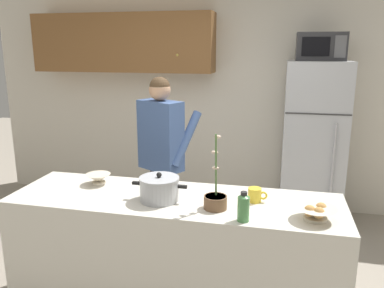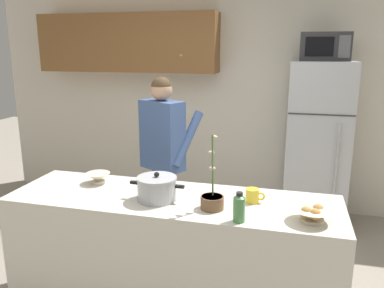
{
  "view_description": "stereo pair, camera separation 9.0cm",
  "coord_description": "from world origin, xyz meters",
  "px_view_note": "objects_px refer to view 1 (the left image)",
  "views": [
    {
      "loc": [
        0.68,
        -2.43,
        1.93
      ],
      "look_at": [
        0.0,
        0.55,
        1.17
      ],
      "focal_mm": 36.45,
      "sensor_mm": 36.0,
      "label": 1
    },
    {
      "loc": [
        0.77,
        -2.41,
        1.93
      ],
      "look_at": [
        0.0,
        0.55,
        1.17
      ],
      "focal_mm": 36.45,
      "sensor_mm": 36.0,
      "label": 2
    }
  ],
  "objects_px": {
    "empty_bowl": "(98,178)",
    "potted_orchid": "(215,199)",
    "microwave": "(321,47)",
    "cooking_pot": "(159,189)",
    "coffee_mug": "(255,195)",
    "bottle_near_edge": "(243,207)",
    "bread_bowl": "(316,212)",
    "person_near_pot": "(162,145)",
    "refrigerator": "(313,145)"
  },
  "relations": [
    {
      "from": "coffee_mug",
      "to": "refrigerator",
      "type": "bearing_deg",
      "value": 74.49
    },
    {
      "from": "bread_bowl",
      "to": "potted_orchid",
      "type": "distance_m",
      "value": 0.62
    },
    {
      "from": "refrigerator",
      "to": "bottle_near_edge",
      "type": "xyz_separation_m",
      "value": [
        -0.55,
        -2.12,
        0.11
      ]
    },
    {
      "from": "bottle_near_edge",
      "to": "microwave",
      "type": "bearing_deg",
      "value": 75.38
    },
    {
      "from": "cooking_pot",
      "to": "potted_orchid",
      "type": "distance_m",
      "value": 0.4
    },
    {
      "from": "empty_bowl",
      "to": "potted_orchid",
      "type": "xyz_separation_m",
      "value": [
        0.94,
        -0.26,
        0.02
      ]
    },
    {
      "from": "coffee_mug",
      "to": "bottle_near_edge",
      "type": "relative_size",
      "value": 0.71
    },
    {
      "from": "person_near_pot",
      "to": "potted_orchid",
      "type": "relative_size",
      "value": 3.39
    },
    {
      "from": "bread_bowl",
      "to": "bottle_near_edge",
      "type": "relative_size",
      "value": 1.36
    },
    {
      "from": "cooking_pot",
      "to": "potted_orchid",
      "type": "relative_size",
      "value": 0.77
    },
    {
      "from": "microwave",
      "to": "bottle_near_edge",
      "type": "relative_size",
      "value": 2.59
    },
    {
      "from": "bottle_near_edge",
      "to": "potted_orchid",
      "type": "height_order",
      "value": "potted_orchid"
    },
    {
      "from": "coffee_mug",
      "to": "empty_bowl",
      "type": "height_order",
      "value": "coffee_mug"
    },
    {
      "from": "cooking_pot",
      "to": "coffee_mug",
      "type": "distance_m",
      "value": 0.65
    },
    {
      "from": "refrigerator",
      "to": "empty_bowl",
      "type": "bearing_deg",
      "value": -134.51
    },
    {
      "from": "coffee_mug",
      "to": "microwave",
      "type": "bearing_deg",
      "value": 74.31
    },
    {
      "from": "microwave",
      "to": "refrigerator",
      "type": "bearing_deg",
      "value": 90.07
    },
    {
      "from": "microwave",
      "to": "potted_orchid",
      "type": "bearing_deg",
      "value": -110.79
    },
    {
      "from": "person_near_pot",
      "to": "bread_bowl",
      "type": "distance_m",
      "value": 1.7
    },
    {
      "from": "potted_orchid",
      "to": "refrigerator",
      "type": "bearing_deg",
      "value": 69.42
    },
    {
      "from": "microwave",
      "to": "person_near_pot",
      "type": "distance_m",
      "value": 1.9
    },
    {
      "from": "microwave",
      "to": "empty_bowl",
      "type": "relative_size",
      "value": 2.57
    },
    {
      "from": "microwave",
      "to": "coffee_mug",
      "type": "relative_size",
      "value": 3.66
    },
    {
      "from": "refrigerator",
      "to": "bottle_near_edge",
      "type": "relative_size",
      "value": 9.71
    },
    {
      "from": "person_near_pot",
      "to": "cooking_pot",
      "type": "xyz_separation_m",
      "value": [
        0.29,
        -1.0,
        -0.05
      ]
    },
    {
      "from": "potted_orchid",
      "to": "bottle_near_edge",
      "type": "bearing_deg",
      "value": -37.24
    },
    {
      "from": "bread_bowl",
      "to": "potted_orchid",
      "type": "height_order",
      "value": "potted_orchid"
    },
    {
      "from": "person_near_pot",
      "to": "cooking_pot",
      "type": "height_order",
      "value": "person_near_pot"
    },
    {
      "from": "empty_bowl",
      "to": "bottle_near_edge",
      "type": "relative_size",
      "value": 1.01
    },
    {
      "from": "coffee_mug",
      "to": "bread_bowl",
      "type": "distance_m",
      "value": 0.43
    },
    {
      "from": "person_near_pot",
      "to": "potted_orchid",
      "type": "distance_m",
      "value": 1.26
    },
    {
      "from": "microwave",
      "to": "empty_bowl",
      "type": "height_order",
      "value": "microwave"
    },
    {
      "from": "person_near_pot",
      "to": "coffee_mug",
      "type": "xyz_separation_m",
      "value": [
        0.93,
        -0.88,
        -0.08
      ]
    },
    {
      "from": "potted_orchid",
      "to": "empty_bowl",
      "type": "bearing_deg",
      "value": 164.7
    },
    {
      "from": "coffee_mug",
      "to": "empty_bowl",
      "type": "bearing_deg",
      "value": 175.92
    },
    {
      "from": "empty_bowl",
      "to": "bread_bowl",
      "type": "bearing_deg",
      "value": -10.73
    },
    {
      "from": "refrigerator",
      "to": "person_near_pot",
      "type": "distance_m",
      "value": 1.7
    },
    {
      "from": "bread_bowl",
      "to": "empty_bowl",
      "type": "height_order",
      "value": "bread_bowl"
    },
    {
      "from": "empty_bowl",
      "to": "refrigerator",
      "type": "bearing_deg",
      "value": 45.49
    },
    {
      "from": "coffee_mug",
      "to": "potted_orchid",
      "type": "bearing_deg",
      "value": -144.24
    },
    {
      "from": "refrigerator",
      "to": "coffee_mug",
      "type": "xyz_separation_m",
      "value": [
        -0.5,
        -1.8,
        0.07
      ]
    },
    {
      "from": "bottle_near_edge",
      "to": "potted_orchid",
      "type": "relative_size",
      "value": 0.37
    },
    {
      "from": "microwave",
      "to": "person_near_pot",
      "type": "relative_size",
      "value": 0.29
    },
    {
      "from": "empty_bowl",
      "to": "potted_orchid",
      "type": "bearing_deg",
      "value": -15.3
    },
    {
      "from": "refrigerator",
      "to": "cooking_pot",
      "type": "xyz_separation_m",
      "value": [
        -1.13,
        -1.92,
        0.1
      ]
    },
    {
      "from": "cooking_pot",
      "to": "refrigerator",
      "type": "bearing_deg",
      "value": 59.41
    },
    {
      "from": "empty_bowl",
      "to": "bottle_near_edge",
      "type": "xyz_separation_m",
      "value": [
        1.14,
        -0.4,
        0.04
      ]
    },
    {
      "from": "microwave",
      "to": "person_near_pot",
      "type": "height_order",
      "value": "microwave"
    },
    {
      "from": "empty_bowl",
      "to": "potted_orchid",
      "type": "distance_m",
      "value": 0.98
    },
    {
      "from": "cooking_pot",
      "to": "coffee_mug",
      "type": "height_order",
      "value": "cooking_pot"
    }
  ]
}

